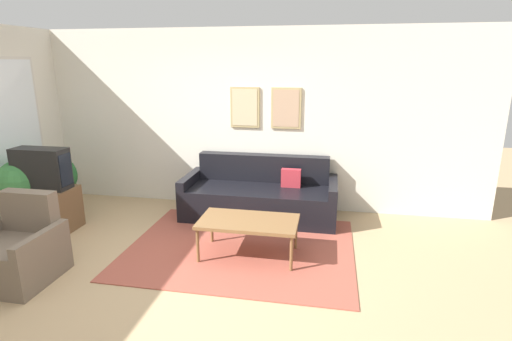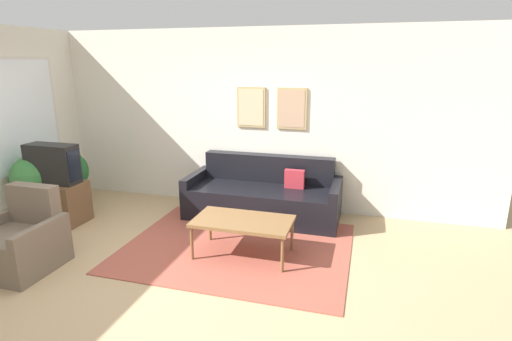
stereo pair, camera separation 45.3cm
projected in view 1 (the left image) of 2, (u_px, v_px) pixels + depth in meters
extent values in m
plane|color=tan|center=(161.00, 281.00, 4.16)|extent=(16.00, 16.00, 0.00)
cube|color=#9E4C3D|center=(241.00, 247.00, 4.90)|extent=(2.71, 2.15, 0.01)
cube|color=silver|center=(221.00, 120.00, 6.13)|extent=(8.00, 0.06, 2.70)
cube|color=tan|center=(245.00, 107.00, 5.97)|extent=(0.44, 0.03, 0.60)
cube|color=#CCB78E|center=(245.00, 108.00, 5.95)|extent=(0.38, 0.01, 0.54)
cube|color=tan|center=(286.00, 108.00, 5.86)|extent=(0.44, 0.03, 0.60)
cube|color=tan|center=(286.00, 108.00, 5.84)|extent=(0.38, 0.01, 0.54)
cube|color=beige|center=(7.00, 119.00, 5.51)|extent=(0.02, 1.25, 1.67)
cube|color=white|center=(7.00, 119.00, 5.50)|extent=(0.02, 1.17, 1.59)
cube|color=black|center=(259.00, 202.00, 5.81)|extent=(1.96, 0.90, 0.46)
cube|color=black|center=(264.00, 168.00, 6.03)|extent=(1.96, 0.20, 0.41)
cube|color=black|center=(191.00, 194.00, 5.98)|extent=(0.12, 0.90, 0.60)
cube|color=black|center=(332.00, 202.00, 5.61)|extent=(0.12, 0.90, 0.60)
cube|color=#B22D38|center=(291.00, 178.00, 5.74)|extent=(0.28, 0.10, 0.28)
cube|color=brown|center=(248.00, 222.00, 4.59)|extent=(1.13, 0.62, 0.04)
cylinder|color=brown|center=(198.00, 246.00, 4.49)|extent=(0.04, 0.04, 0.41)
cylinder|color=brown|center=(291.00, 254.00, 4.30)|extent=(0.04, 0.04, 0.41)
cylinder|color=brown|center=(212.00, 227.00, 5.00)|extent=(0.04, 0.04, 0.41)
cylinder|color=brown|center=(296.00, 234.00, 4.81)|extent=(0.04, 0.04, 0.41)
cube|color=brown|center=(47.00, 209.00, 5.39)|extent=(0.77, 0.49, 0.58)
cube|color=black|center=(41.00, 168.00, 5.24)|extent=(0.71, 0.28, 0.54)
cube|color=black|center=(66.00, 170.00, 5.18)|extent=(0.01, 0.23, 0.42)
cube|color=#6B5B4C|center=(15.00, 261.00, 4.12)|extent=(0.60, 0.76, 0.44)
cube|color=#6B5B4C|center=(30.00, 211.00, 4.29)|extent=(0.60, 0.16, 0.44)
cube|color=#6B5B4C|center=(44.00, 258.00, 4.04)|extent=(0.09, 0.76, 0.56)
cylinder|color=slate|center=(26.00, 220.00, 5.50)|extent=(0.28, 0.28, 0.21)
cylinder|color=#51381E|center=(24.00, 206.00, 5.45)|extent=(0.04, 0.04, 0.18)
sphere|color=#3D8442|center=(20.00, 182.00, 5.35)|extent=(0.60, 0.60, 0.60)
cylinder|color=slate|center=(60.00, 211.00, 5.88)|extent=(0.31, 0.31, 0.18)
cylinder|color=#51381E|center=(58.00, 199.00, 5.83)|extent=(0.04, 0.04, 0.18)
sphere|color=#1E5628|center=(55.00, 176.00, 5.74)|extent=(0.61, 0.61, 0.61)
cylinder|color=beige|center=(42.00, 212.00, 5.85)|extent=(0.26, 0.26, 0.18)
cylinder|color=#51381E|center=(40.00, 200.00, 5.80)|extent=(0.04, 0.04, 0.18)
sphere|color=#3D8442|center=(37.00, 177.00, 5.71)|extent=(0.60, 0.60, 0.60)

